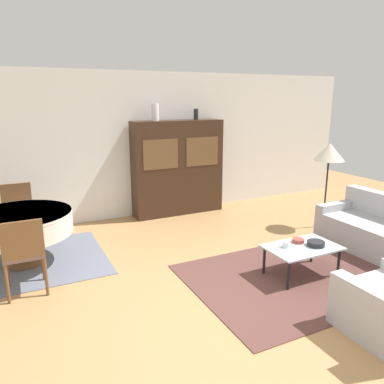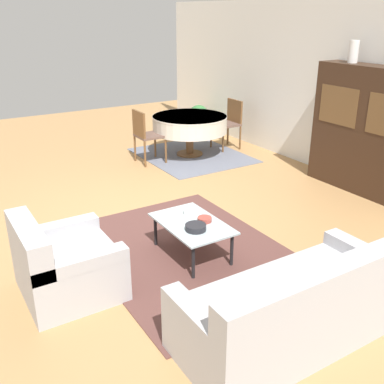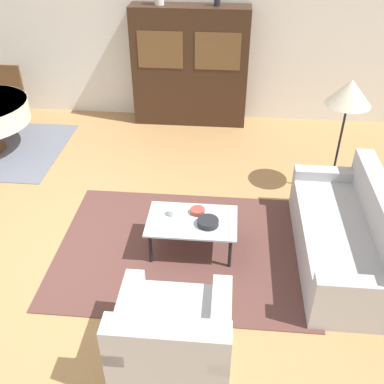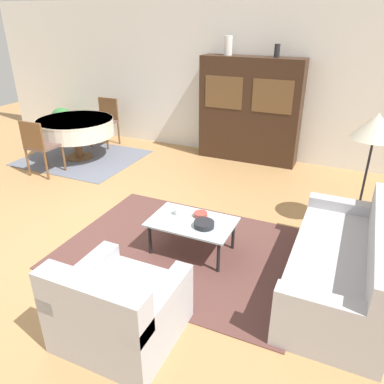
{
  "view_description": "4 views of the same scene",
  "coord_description": "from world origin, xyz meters",
  "px_view_note": "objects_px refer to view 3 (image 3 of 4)",
  "views": [
    {
      "loc": [
        -2.03,
        -3.13,
        2.23
      ],
      "look_at": [
        0.2,
        1.4,
        0.95
      ],
      "focal_mm": 35.0,
      "sensor_mm": 36.0,
      "label": 1
    },
    {
      "loc": [
        4.87,
        -2.06,
        2.5
      ],
      "look_at": [
        1.18,
        0.22,
        0.75
      ],
      "focal_mm": 42.0,
      "sensor_mm": 36.0,
      "label": 2
    },
    {
      "loc": [
        1.51,
        -3.41,
        3.27
      ],
      "look_at": [
        1.18,
        0.22,
        0.75
      ],
      "focal_mm": 42.0,
      "sensor_mm": 36.0,
      "label": 3
    },
    {
      "loc": [
        2.65,
        -3.03,
        2.45
      ],
      "look_at": [
        1.18,
        0.22,
        0.75
      ],
      "focal_mm": 35.0,
      "sensor_mm": 36.0,
      "label": 4
    }
  ],
  "objects_px": {
    "couch": "(348,238)",
    "display_cabinet": "(190,67)",
    "bowl_small": "(198,211)",
    "armchair": "(173,338)",
    "bowl": "(208,222)",
    "coffee_table": "(192,223)",
    "dining_chair_far": "(7,92)",
    "floor_lamp": "(349,95)",
    "cup": "(173,212)"
  },
  "relations": [
    {
      "from": "armchair",
      "to": "display_cabinet",
      "type": "relative_size",
      "value": 0.5
    },
    {
      "from": "bowl",
      "to": "coffee_table",
      "type": "bearing_deg",
      "value": 160.52
    },
    {
      "from": "armchair",
      "to": "dining_chair_far",
      "type": "xyz_separation_m",
      "value": [
        -3.16,
        4.21,
        0.25
      ]
    },
    {
      "from": "coffee_table",
      "to": "display_cabinet",
      "type": "relative_size",
      "value": 0.51
    },
    {
      "from": "display_cabinet",
      "to": "bowl",
      "type": "height_order",
      "value": "display_cabinet"
    },
    {
      "from": "display_cabinet",
      "to": "cup",
      "type": "distance_m",
      "value": 3.13
    },
    {
      "from": "dining_chair_far",
      "to": "bowl_small",
      "type": "relative_size",
      "value": 6.0
    },
    {
      "from": "bowl_small",
      "to": "coffee_table",
      "type": "bearing_deg",
      "value": -109.64
    },
    {
      "from": "coffee_table",
      "to": "bowl_small",
      "type": "bearing_deg",
      "value": 70.36
    },
    {
      "from": "armchair",
      "to": "dining_chair_far",
      "type": "distance_m",
      "value": 5.26
    },
    {
      "from": "dining_chair_far",
      "to": "bowl_small",
      "type": "xyz_separation_m",
      "value": [
        3.23,
        -2.69,
        -0.12
      ]
    },
    {
      "from": "floor_lamp",
      "to": "cup",
      "type": "distance_m",
      "value": 2.38
    },
    {
      "from": "cup",
      "to": "bowl_small",
      "type": "distance_m",
      "value": 0.26
    },
    {
      "from": "dining_chair_far",
      "to": "bowl_small",
      "type": "distance_m",
      "value": 4.21
    },
    {
      "from": "coffee_table",
      "to": "cup",
      "type": "relative_size",
      "value": 10.41
    },
    {
      "from": "bowl_small",
      "to": "armchair",
      "type": "bearing_deg",
      "value": -92.86
    },
    {
      "from": "bowl",
      "to": "cup",
      "type": "bearing_deg",
      "value": 160.7
    },
    {
      "from": "couch",
      "to": "display_cabinet",
      "type": "xyz_separation_m",
      "value": [
        -1.9,
        3.17,
        0.61
      ]
    },
    {
      "from": "floor_lamp",
      "to": "bowl",
      "type": "relative_size",
      "value": 6.73
    },
    {
      "from": "armchair",
      "to": "bowl",
      "type": "height_order",
      "value": "armchair"
    },
    {
      "from": "cup",
      "to": "bowl",
      "type": "height_order",
      "value": "cup"
    },
    {
      "from": "coffee_table",
      "to": "bowl",
      "type": "xyz_separation_m",
      "value": [
        0.17,
        -0.06,
        0.07
      ]
    },
    {
      "from": "bowl",
      "to": "bowl_small",
      "type": "distance_m",
      "value": 0.23
    },
    {
      "from": "couch",
      "to": "bowl_small",
      "type": "relative_size",
      "value": 12.44
    },
    {
      "from": "armchair",
      "to": "display_cabinet",
      "type": "xyz_separation_m",
      "value": [
        -0.28,
        4.55,
        0.61
      ]
    },
    {
      "from": "coffee_table",
      "to": "floor_lamp",
      "type": "relative_size",
      "value": 0.63
    },
    {
      "from": "bowl",
      "to": "bowl_small",
      "type": "relative_size",
      "value": 1.43
    },
    {
      "from": "dining_chair_far",
      "to": "bowl_small",
      "type": "bearing_deg",
      "value": 140.29
    },
    {
      "from": "armchair",
      "to": "coffee_table",
      "type": "relative_size",
      "value": 0.97
    },
    {
      "from": "couch",
      "to": "bowl_small",
      "type": "distance_m",
      "value": 1.56
    },
    {
      "from": "couch",
      "to": "display_cabinet",
      "type": "bearing_deg",
      "value": 30.97
    },
    {
      "from": "bowl_small",
      "to": "display_cabinet",
      "type": "bearing_deg",
      "value": 96.78
    },
    {
      "from": "armchair",
      "to": "coffee_table",
      "type": "distance_m",
      "value": 1.39
    },
    {
      "from": "display_cabinet",
      "to": "bowl_small",
      "type": "distance_m",
      "value": 3.09
    },
    {
      "from": "couch",
      "to": "dining_chair_far",
      "type": "xyz_separation_m",
      "value": [
        -4.78,
        2.83,
        0.25
      ]
    },
    {
      "from": "coffee_table",
      "to": "dining_chair_far",
      "type": "height_order",
      "value": "dining_chair_far"
    },
    {
      "from": "couch",
      "to": "display_cabinet",
      "type": "height_order",
      "value": "display_cabinet"
    },
    {
      "from": "coffee_table",
      "to": "bowl_small",
      "type": "height_order",
      "value": "bowl_small"
    },
    {
      "from": "floor_lamp",
      "to": "bowl",
      "type": "bearing_deg",
      "value": -138.2
    },
    {
      "from": "coffee_table",
      "to": "dining_chair_far",
      "type": "relative_size",
      "value": 1.01
    },
    {
      "from": "display_cabinet",
      "to": "bowl_small",
      "type": "relative_size",
      "value": 11.78
    },
    {
      "from": "coffee_table",
      "to": "floor_lamp",
      "type": "distance_m",
      "value": 2.3
    },
    {
      "from": "coffee_table",
      "to": "cup",
      "type": "distance_m",
      "value": 0.23
    },
    {
      "from": "bowl_small",
      "to": "bowl",
      "type": "bearing_deg",
      "value": -57.46
    },
    {
      "from": "armchair",
      "to": "cup",
      "type": "height_order",
      "value": "armchair"
    },
    {
      "from": "couch",
      "to": "bowl",
      "type": "bearing_deg",
      "value": 91.87
    },
    {
      "from": "floor_lamp",
      "to": "bowl_small",
      "type": "height_order",
      "value": "floor_lamp"
    },
    {
      "from": "armchair",
      "to": "bowl_small",
      "type": "distance_m",
      "value": 1.53
    },
    {
      "from": "cup",
      "to": "bowl",
      "type": "xyz_separation_m",
      "value": [
        0.37,
        -0.13,
        -0.01
      ]
    },
    {
      "from": "armchair",
      "to": "display_cabinet",
      "type": "bearing_deg",
      "value": 93.58
    }
  ]
}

